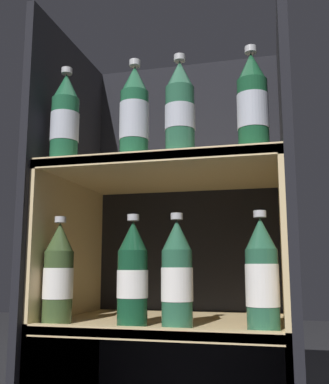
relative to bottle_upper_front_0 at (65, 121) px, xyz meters
name	(u,v)px	position (x,y,z in m)	size (l,w,h in m)	color
fridge_back_wall	(187,232)	(0.23, 0.36, -0.24)	(0.60, 0.02, 1.05)	black
fridge_side_left	(65,227)	(-0.06, 0.15, -0.24)	(0.02, 0.45, 1.05)	black
fridge_side_right	(290,222)	(0.51, 0.15, -0.24)	(0.02, 0.45, 1.05)	black
shelf_lower	(170,347)	(0.23, 0.14, -0.54)	(0.56, 0.41, 0.30)	#DBBC84
shelf_upper	(170,251)	(0.23, 0.14, -0.31)	(0.56, 0.41, 0.66)	#DBBC84
bottle_upper_front_0	(65,121)	(0.00, 0.00, 0.00)	(0.07, 0.07, 0.24)	#1E5638
bottle_upper_front_1	(134,115)	(0.18, 0.00, 0.00)	(0.07, 0.07, 0.24)	#1E5638
bottle_upper_front_2	(180,110)	(0.28, 0.00, 0.00)	(0.07, 0.07, 0.24)	#285B42
bottle_upper_front_3	(253,105)	(0.45, 0.00, 0.00)	(0.07, 0.07, 0.24)	#194C2D
bottle_lower_front_0	(58,275)	(0.00, 0.00, -0.37)	(0.07, 0.07, 0.24)	#384C28
bottle_lower_front_1	(133,275)	(0.18, 0.00, -0.37)	(0.07, 0.07, 0.24)	#144228
bottle_lower_front_2	(177,276)	(0.28, 0.00, -0.37)	(0.07, 0.07, 0.24)	#285B42
bottle_lower_front_3	(262,277)	(0.45, 0.00, -0.37)	(0.07, 0.07, 0.24)	#285B42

